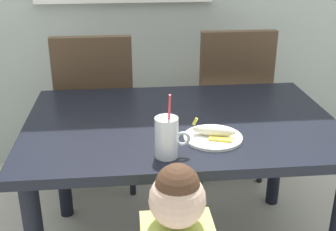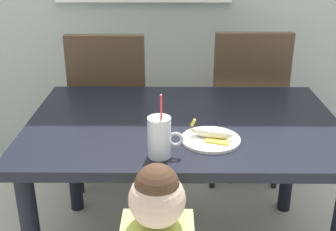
# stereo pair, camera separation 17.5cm
# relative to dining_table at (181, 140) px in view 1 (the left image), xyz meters

# --- Properties ---
(dining_table) EXTENTS (1.33, 0.89, 0.70)m
(dining_table) POSITION_rel_dining_table_xyz_m (0.00, 0.00, 0.00)
(dining_table) COLOR black
(dining_table) RESTS_ON ground
(dining_chair_left) EXTENTS (0.44, 0.45, 0.96)m
(dining_chair_left) POSITION_rel_dining_table_xyz_m (-0.40, 0.64, -0.07)
(dining_chair_left) COLOR #4C3826
(dining_chair_left) RESTS_ON ground
(dining_chair_right) EXTENTS (0.44, 0.45, 0.96)m
(dining_chair_right) POSITION_rel_dining_table_xyz_m (0.39, 0.70, -0.07)
(dining_chair_right) COLOR #4C3826
(dining_chair_right) RESTS_ON ground
(milk_cup) EXTENTS (0.13, 0.08, 0.25)m
(milk_cup) POSITION_rel_dining_table_xyz_m (-0.09, -0.32, 0.16)
(milk_cup) COLOR silver
(milk_cup) RESTS_ON dining_table
(snack_plate) EXTENTS (0.23, 0.23, 0.01)m
(snack_plate) POSITION_rel_dining_table_xyz_m (0.10, -0.20, 0.10)
(snack_plate) COLOR white
(snack_plate) RESTS_ON dining_table
(peeled_banana) EXTENTS (0.18, 0.13, 0.07)m
(peeled_banana) POSITION_rel_dining_table_xyz_m (0.10, -0.20, 0.13)
(peeled_banana) COLOR #F4EAC6
(peeled_banana) RESTS_ON snack_plate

